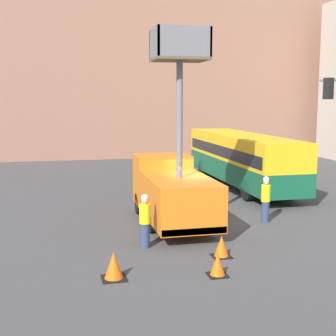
# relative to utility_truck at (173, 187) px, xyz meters

# --- Properties ---
(ground_plane) EXTENTS (120.00, 120.00, 0.00)m
(ground_plane) POSITION_rel_utility_truck_xyz_m (1.12, -0.15, -1.51)
(ground_plane) COLOR #424244
(building_backdrop_far) EXTENTS (44.00, 10.00, 16.98)m
(building_backdrop_far) POSITION_rel_utility_truck_xyz_m (1.12, 26.69, 6.98)
(building_backdrop_far) COLOR #936651
(building_backdrop_far) RESTS_ON ground_plane
(utility_truck) EXTENTS (2.36, 6.16, 7.56)m
(utility_truck) POSITION_rel_utility_truck_xyz_m (0.00, 0.00, 0.00)
(utility_truck) COLOR orange
(utility_truck) RESTS_ON ground_plane
(city_bus) EXTENTS (2.61, 12.08, 3.03)m
(city_bus) POSITION_rel_utility_truck_xyz_m (5.81, 7.20, 0.30)
(city_bus) COLOR #145638
(city_bus) RESTS_ON ground_plane
(road_worker_near_truck) EXTENTS (0.38, 0.38, 1.86)m
(road_worker_near_truck) POSITION_rel_utility_truck_xyz_m (-1.65, -2.83, -0.57)
(road_worker_near_truck) COLOR navy
(road_worker_near_truck) RESTS_ON ground_plane
(road_worker_directing) EXTENTS (0.38, 0.38, 1.92)m
(road_worker_directing) POSITION_rel_utility_truck_xyz_m (3.78, -0.62, -0.54)
(road_worker_directing) COLOR navy
(road_worker_directing) RESTS_ON ground_plane
(traffic_cone_near_truck) EXTENTS (0.57, 0.57, 0.65)m
(traffic_cone_near_truck) POSITION_rel_utility_truck_xyz_m (-0.07, -5.84, -1.20)
(traffic_cone_near_truck) COLOR black
(traffic_cone_near_truck) RESTS_ON ground_plane
(traffic_cone_mid_road) EXTENTS (0.69, 0.69, 0.79)m
(traffic_cone_mid_road) POSITION_rel_utility_truck_xyz_m (-3.00, -5.43, -1.13)
(traffic_cone_mid_road) COLOR black
(traffic_cone_mid_road) RESTS_ON ground_plane
(traffic_cone_far_side) EXTENTS (0.61, 0.61, 0.69)m
(traffic_cone_far_side) POSITION_rel_utility_truck_xyz_m (0.58, -4.31, -1.18)
(traffic_cone_far_side) COLOR black
(traffic_cone_far_side) RESTS_ON ground_plane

